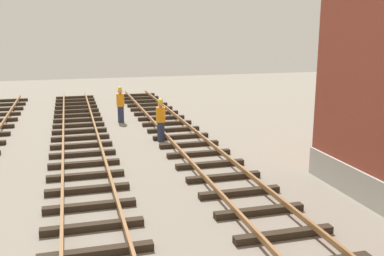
# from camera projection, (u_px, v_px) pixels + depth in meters

# --- Properties ---
(track_worker_foreground) EXTENTS (0.40, 0.40, 1.87)m
(track_worker_foreground) POSITION_uv_depth(u_px,v_px,m) (161.00, 120.00, 19.25)
(track_worker_foreground) COLOR #262D4C
(track_worker_foreground) RESTS_ON ground
(track_worker_distant) EXTENTS (0.40, 0.40, 1.87)m
(track_worker_distant) POSITION_uv_depth(u_px,v_px,m) (121.00, 105.00, 23.06)
(track_worker_distant) COLOR #262D4C
(track_worker_distant) RESTS_ON ground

